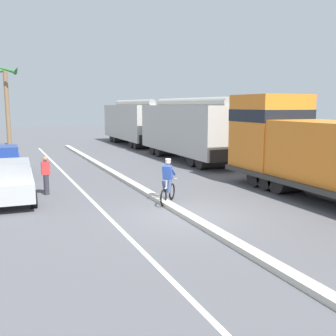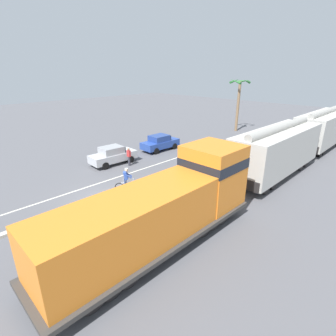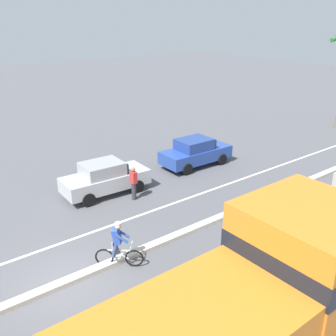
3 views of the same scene
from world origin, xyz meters
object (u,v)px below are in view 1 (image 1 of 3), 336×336
Objects in this scene: parked_car_silver at (10,181)px; cyclist at (168,182)px; parked_car_blue at (3,161)px; locomotive at (327,155)px; pedestrian_by_cars at (46,175)px; hopper_car_middle at (134,123)px; hopper_car_lead at (189,130)px; palm_tree_near at (6,92)px.

parked_car_silver is 2.49× the size of cyclist.
parked_car_silver is 1.01× the size of parked_car_blue.
pedestrian_by_cars is (-10.08, 5.26, -0.95)m from locomotive.
hopper_car_middle is 21.10m from pedestrian_by_cars.
parked_car_blue is (-11.64, -1.63, -1.26)m from hopper_car_lead.
pedestrian_by_cars is (-10.08, -6.90, -1.23)m from hopper_car_lead.
palm_tree_near reaches higher than cyclist.
locomotive is at bearing -42.10° from parked_car_blue.
hopper_car_middle reaches higher than parked_car_silver.
palm_tree_near is at bearing 114.10° from locomotive.
locomotive is at bearing -27.55° from pedestrian_by_cars.
parked_car_blue is 0.61× the size of palm_tree_near.
cyclist is (-5.98, -21.82, -1.26)m from hopper_car_middle.
locomotive is 6.77× the size of cyclist.
hopper_car_middle is 2.50× the size of parked_car_blue.
locomotive reaches higher than pedestrian_by_cars.
hopper_car_lead reaches higher than parked_car_silver.
hopper_car_lead is 6.54× the size of pedestrian_by_cars.
locomotive is 12.41m from parked_car_silver.
palm_tree_near is 19.62m from pedestrian_by_cars.
hopper_car_lead is at bearing -90.00° from hopper_car_middle.
hopper_car_middle reaches higher than pedestrian_by_cars.
palm_tree_near is at bearing 176.37° from hopper_car_middle.
cyclist reaches higher than parked_car_blue.
pedestrian_by_cars is (1.43, 0.72, 0.03)m from parked_car_silver.
hopper_car_middle reaches higher than cyclist.
parked_car_blue is 2.61× the size of pedestrian_by_cars.
hopper_car_middle is (0.00, 11.60, 0.00)m from hopper_car_lead.
locomotive is at bearing -21.54° from parked_car_silver.
hopper_car_lead is 6.18× the size of cyclist.
palm_tree_near is (-10.94, 0.69, 2.75)m from hopper_car_middle.
cyclist is at bearing -77.58° from palm_tree_near.
palm_tree_near is at bearing 131.66° from hopper_car_lead.
cyclist is 23.40m from palm_tree_near.
cyclist is at bearing 162.10° from locomotive.
locomotive is at bearing -90.00° from hopper_car_middle.
cyclist is at bearing -39.04° from pedestrian_by_cars.
pedestrian_by_cars is at bearing -87.45° from palm_tree_near.
hopper_car_middle is at bearing 61.41° from pedestrian_by_cars.
locomotive reaches higher than hopper_car_middle.
parked_car_silver is (-11.51, -19.21, -1.26)m from hopper_car_middle.
cyclist is (5.67, -8.59, 0.00)m from parked_car_blue.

